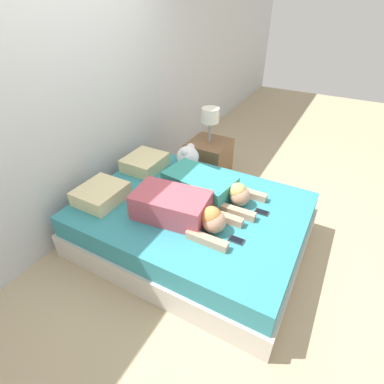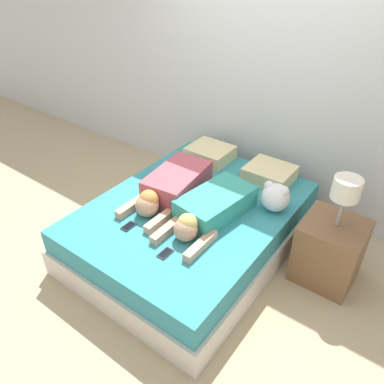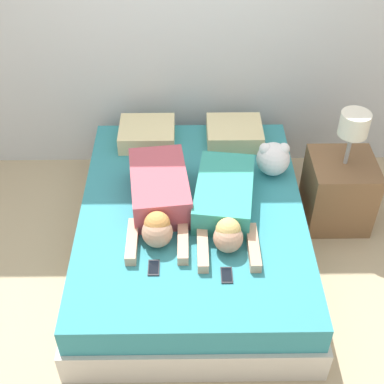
{
  "view_description": "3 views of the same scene",
  "coord_description": "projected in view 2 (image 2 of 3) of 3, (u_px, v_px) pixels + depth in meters",
  "views": [
    {
      "loc": [
        -2.0,
        -1.1,
        2.22
      ],
      "look_at": [
        0.0,
        0.0,
        0.63
      ],
      "focal_mm": 28.0,
      "sensor_mm": 36.0,
      "label": 1
    },
    {
      "loc": [
        1.63,
        -2.19,
        2.49
      ],
      "look_at": [
        0.0,
        0.0,
        0.63
      ],
      "focal_mm": 35.0,
      "sensor_mm": 36.0,
      "label": 2
    },
    {
      "loc": [
        -0.03,
        -2.77,
        3.08
      ],
      "look_at": [
        0.0,
        0.0,
        0.63
      ],
      "focal_mm": 50.0,
      "sensor_mm": 36.0,
      "label": 3
    }
  ],
  "objects": [
    {
      "name": "nightstand",
      "position": [
        330.0,
        248.0,
        3.16
      ],
      "size": [
        0.5,
        0.5,
        1.01
      ],
      "color": "brown",
      "rests_on": "ground_plane"
    },
    {
      "name": "cell_phone_right",
      "position": [
        165.0,
        253.0,
        2.86
      ],
      "size": [
        0.07,
        0.13,
        0.01
      ],
      "color": "#2D2D33",
      "rests_on": "bed"
    },
    {
      "name": "person_left",
      "position": [
        171.0,
        187.0,
        3.43
      ],
      "size": [
        0.47,
        0.98,
        0.24
      ],
      "color": "#B24C59",
      "rests_on": "bed"
    },
    {
      "name": "ground_plane",
      "position": [
        192.0,
        245.0,
        3.66
      ],
      "size": [
        12.0,
        12.0,
        0.0
      ],
      "primitive_type": "plane",
      "color": "tan"
    },
    {
      "name": "bed",
      "position": [
        192.0,
        227.0,
        3.52
      ],
      "size": [
        1.64,
        2.14,
        0.48
      ],
      "color": "beige",
      "rests_on": "ground_plane"
    },
    {
      "name": "cell_phone_left",
      "position": [
        129.0,
        226.0,
        3.13
      ],
      "size": [
        0.07,
        0.13,
        0.01
      ],
      "color": "#2D2D33",
      "rests_on": "bed"
    },
    {
      "name": "pillow_head_right",
      "position": [
        269.0,
        174.0,
        3.71
      ],
      "size": [
        0.45,
        0.4,
        0.14
      ],
      "color": "beige",
      "rests_on": "bed"
    },
    {
      "name": "plush_toy",
      "position": [
        275.0,
        197.0,
        3.27
      ],
      "size": [
        0.25,
        0.25,
        0.27
      ],
      "color": "white",
      "rests_on": "bed"
    },
    {
      "name": "pillow_head_left",
      "position": [
        210.0,
        153.0,
        4.06
      ],
      "size": [
        0.45,
        0.4,
        0.14
      ],
      "color": "beige",
      "rests_on": "bed"
    },
    {
      "name": "person_right",
      "position": [
        210.0,
        209.0,
        3.18
      ],
      "size": [
        0.48,
        1.01,
        0.22
      ],
      "color": "teal",
      "rests_on": "bed"
    },
    {
      "name": "wall_back",
      "position": [
        265.0,
        82.0,
        3.73
      ],
      "size": [
        12.0,
        0.06,
        2.6
      ],
      "color": "silver",
      "rests_on": "ground_plane"
    }
  ]
}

